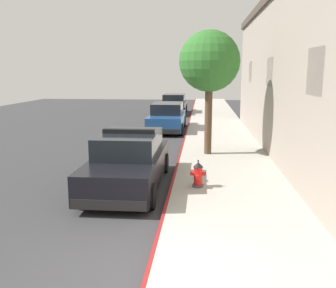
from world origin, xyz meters
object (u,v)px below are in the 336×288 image
at_px(parked_car_dark_far, 174,104).
at_px(street_tree, 209,62).
at_px(police_cruiser, 129,162).
at_px(fire_hydrant, 198,174).
at_px(parked_car_silver_ahead, 167,118).

height_order(parked_car_dark_far, street_tree, street_tree).
relative_size(police_cruiser, fire_hydrant, 6.37).
bearing_deg(parked_car_dark_far, fire_hydrant, -83.77).
relative_size(parked_car_dark_far, street_tree, 1.03).
bearing_deg(fire_hydrant, parked_car_dark_far, 96.23).
relative_size(parked_car_silver_ahead, fire_hydrant, 6.37).
bearing_deg(parked_car_silver_ahead, fire_hydrant, -80.27).
xyz_separation_m(fire_hydrant, street_tree, (0.32, 4.38, 3.15)).
height_order(parked_car_silver_ahead, fire_hydrant, parked_car_silver_ahead).
bearing_deg(street_tree, police_cruiser, -119.37).
distance_m(parked_car_dark_far, fire_hydrant, 19.89).
distance_m(parked_car_silver_ahead, fire_hydrant, 11.14).
xyz_separation_m(police_cruiser, fire_hydrant, (1.99, -0.27, -0.25)).
bearing_deg(parked_car_dark_far, parked_car_silver_ahead, -88.20).
relative_size(parked_car_silver_ahead, parked_car_dark_far, 1.00).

